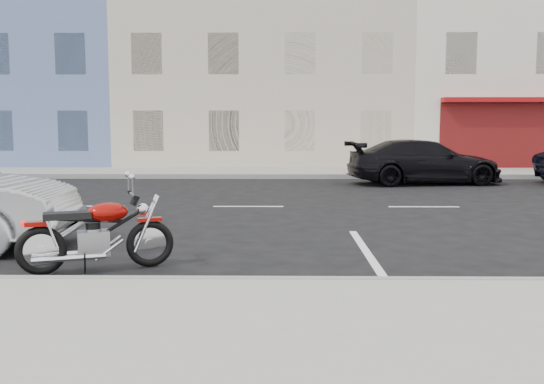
# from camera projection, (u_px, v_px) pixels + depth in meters

# --- Properties ---
(ground) EXTENTS (120.00, 120.00, 0.00)m
(ground) POSITION_uv_depth(u_px,v_px,m) (336.00, 207.00, 13.81)
(ground) COLOR black
(ground) RESTS_ON ground
(sidewalk_far) EXTENTS (80.00, 3.40, 0.15)m
(sidewalk_far) POSITION_uv_depth(u_px,v_px,m) (180.00, 173.00, 22.51)
(sidewalk_far) COLOR gray
(sidewalk_far) RESTS_ON ground
(curb_far) EXTENTS (80.00, 0.12, 0.16)m
(curb_far) POSITION_uv_depth(u_px,v_px,m) (172.00, 176.00, 20.82)
(curb_far) COLOR gray
(curb_far) RESTS_ON ground
(bldg_blue) EXTENTS (12.00, 12.00, 13.00)m
(bldg_blue) POSITION_uv_depth(u_px,v_px,m) (19.00, 28.00, 29.45)
(bldg_blue) COLOR slate
(bldg_blue) RESTS_ON ground
(bldg_cream) EXTENTS (12.00, 12.00, 11.50)m
(bldg_cream) POSITION_uv_depth(u_px,v_px,m) (265.00, 44.00, 29.38)
(bldg_cream) COLOR #B9AF99
(bldg_cream) RESTS_ON ground
(bldg_corner) EXTENTS (14.00, 12.00, 12.50)m
(bldg_corner) POSITION_uv_depth(u_px,v_px,m) (535.00, 32.00, 29.16)
(bldg_corner) COLOR beige
(bldg_corner) RESTS_ON ground
(motorcycle) EXTENTS (1.89, 0.90, 0.99)m
(motorcycle) POSITION_uv_depth(u_px,v_px,m) (152.00, 233.00, 7.99)
(motorcycle) COLOR black
(motorcycle) RESTS_ON ground
(car_far) EXTENTS (4.99, 2.54, 1.39)m
(car_far) POSITION_uv_depth(u_px,v_px,m) (424.00, 162.00, 18.94)
(car_far) COLOR black
(car_far) RESTS_ON ground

